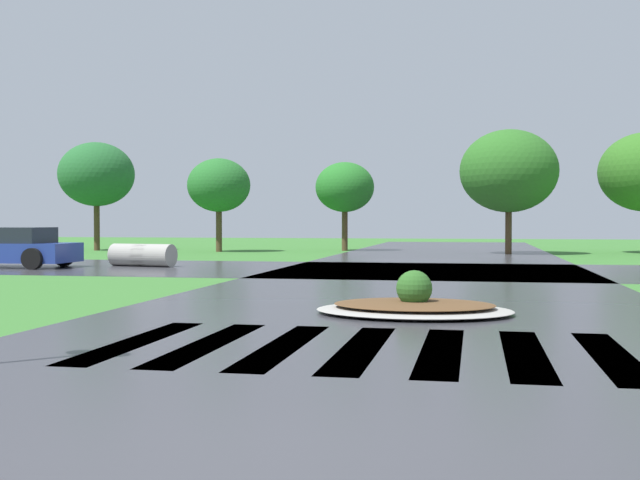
# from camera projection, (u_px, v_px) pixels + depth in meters

# --- Properties ---
(asphalt_roadway) EXTENTS (9.03, 80.00, 0.01)m
(asphalt_roadway) POSITION_uv_depth(u_px,v_px,m) (402.00, 302.00, 14.15)
(asphalt_roadway) COLOR #35353A
(asphalt_roadway) RESTS_ON ground
(asphalt_cross_road) EXTENTS (90.00, 8.13, 0.01)m
(asphalt_cross_road) POSITION_uv_depth(u_px,v_px,m) (430.00, 270.00, 22.99)
(asphalt_cross_road) COLOR #35353A
(asphalt_cross_road) RESTS_ON ground
(crosswalk_stripes) EXTENTS (5.85, 3.43, 0.01)m
(crosswalk_stripes) POSITION_uv_depth(u_px,v_px,m) (361.00, 348.00, 8.99)
(crosswalk_stripes) COLOR white
(crosswalk_stripes) RESTS_ON ground
(median_island) EXTENTS (3.05, 2.31, 0.68)m
(median_island) POSITION_uv_depth(u_px,v_px,m) (414.00, 306.00, 12.31)
(median_island) COLOR #9E9B93
(median_island) RESTS_ON ground
(car_silver_hatch) EXTENTS (4.44, 2.06, 1.24)m
(car_silver_hatch) POSITION_uv_depth(u_px,v_px,m) (6.00, 248.00, 24.59)
(car_silver_hatch) COLOR navy
(car_silver_hatch) RESTS_ON ground
(drainage_pipe_stack) EXTENTS (2.25, 1.12, 0.71)m
(drainage_pipe_stack) POSITION_uv_depth(u_px,v_px,m) (142.00, 255.00, 25.06)
(drainage_pipe_stack) COLOR #9E9B93
(drainage_pipe_stack) RESTS_ON ground
(background_treeline) EXTENTS (35.21, 6.11, 5.37)m
(background_treeline) POSITION_uv_depth(u_px,v_px,m) (473.00, 174.00, 35.29)
(background_treeline) COLOR #4C3823
(background_treeline) RESTS_ON ground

